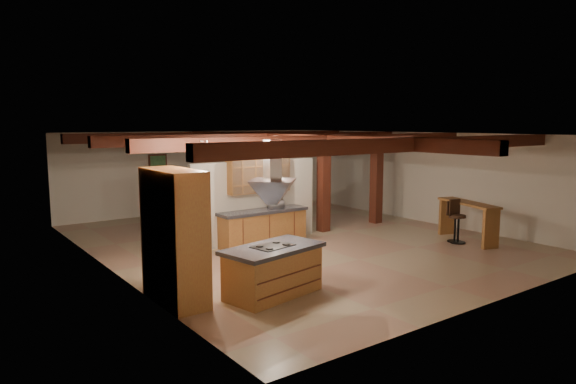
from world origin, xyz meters
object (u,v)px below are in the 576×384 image
object	(u,v)px
kitchen_island	(273,270)
bar_counter	(468,215)
dining_table	(233,215)
sofa	(273,198)

from	to	relation	value
kitchen_island	bar_counter	distance (m)	6.81
kitchen_island	dining_table	world-z (taller)	kitchen_island
kitchen_island	bar_counter	size ratio (longest dim) A/B	0.98
bar_counter	sofa	bearing A→B (deg)	96.59
kitchen_island	bar_counter	xyz separation A→B (m)	(6.78, 0.53, 0.25)
kitchen_island	sofa	distance (m)	10.33
dining_table	kitchen_island	bearing A→B (deg)	-123.89
kitchen_island	bar_counter	world-z (taller)	bar_counter
kitchen_island	sofa	world-z (taller)	kitchen_island
dining_table	bar_counter	distance (m)	6.97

